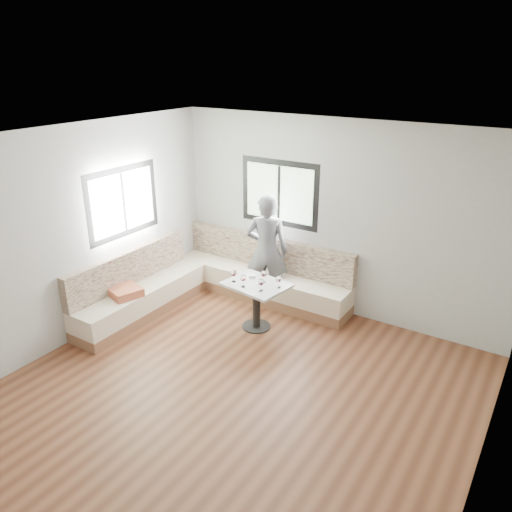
{
  "coord_description": "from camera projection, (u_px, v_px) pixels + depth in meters",
  "views": [
    {
      "loc": [
        2.7,
        -3.74,
        3.57
      ],
      "look_at": [
        -0.68,
        1.51,
        1.03
      ],
      "focal_mm": 35.0,
      "sensor_mm": 36.0,
      "label": 1
    }
  ],
  "objects": [
    {
      "name": "wine_glass_a",
      "position": [
        234.0,
        273.0,
        6.78
      ],
      "size": [
        0.08,
        0.08,
        0.18
      ],
      "color": "white",
      "rests_on": "table"
    },
    {
      "name": "room",
      "position": [
        230.0,
        277.0,
        5.18
      ],
      "size": [
        5.01,
        5.01,
        2.81
      ],
      "color": "brown",
      "rests_on": "ground"
    },
    {
      "name": "wine_glass_c",
      "position": [
        261.0,
        282.0,
        6.51
      ],
      "size": [
        0.08,
        0.08,
        0.18
      ],
      "color": "white",
      "rests_on": "table"
    },
    {
      "name": "wine_glass_d",
      "position": [
        264.0,
        274.0,
        6.76
      ],
      "size": [
        0.08,
        0.08,
        0.18
      ],
      "color": "white",
      "rests_on": "table"
    },
    {
      "name": "wine_glass_e",
      "position": [
        279.0,
        279.0,
        6.6
      ],
      "size": [
        0.08,
        0.08,
        0.18
      ],
      "color": "white",
      "rests_on": "table"
    },
    {
      "name": "wine_glass_b",
      "position": [
        243.0,
        278.0,
        6.62
      ],
      "size": [
        0.08,
        0.08,
        0.18
      ],
      "color": "white",
      "rests_on": "table"
    },
    {
      "name": "banquette",
      "position": [
        210.0,
        284.0,
        7.55
      ],
      "size": [
        2.9,
        2.8,
        0.95
      ],
      "color": "brown",
      "rests_on": "ground"
    },
    {
      "name": "olive_ramekin",
      "position": [
        252.0,
        276.0,
        6.94
      ],
      "size": [
        0.1,
        0.1,
        0.04
      ],
      "color": "white",
      "rests_on": "table"
    },
    {
      "name": "table",
      "position": [
        256.0,
        295.0,
        6.83
      ],
      "size": [
        0.9,
        0.74,
        0.67
      ],
      "rotation": [
        0.0,
        0.0,
        -0.14
      ],
      "color": "black",
      "rests_on": "ground"
    },
    {
      "name": "person",
      "position": [
        267.0,
        251.0,
        7.38
      ],
      "size": [
        0.74,
        0.63,
        1.72
      ],
      "primitive_type": "imported",
      "rotation": [
        0.0,
        0.0,
        3.55
      ],
      "color": "#59595F",
      "rests_on": "ground"
    }
  ]
}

